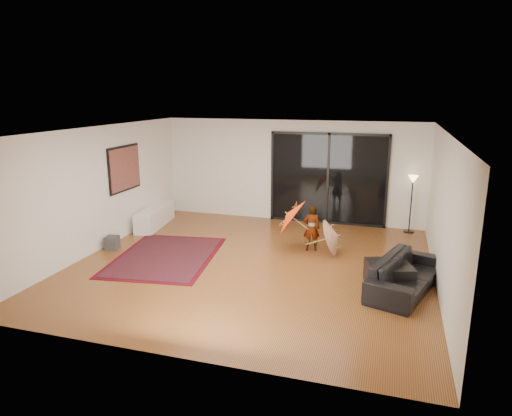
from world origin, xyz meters
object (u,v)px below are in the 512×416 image
at_px(sofa, 405,274).
at_px(ottoman, 389,275).
at_px(media_console, 155,217).
at_px(child, 312,228).

xyz_separation_m(sofa, ottoman, (-0.27, 0.09, -0.08)).
xyz_separation_m(media_console, ottoman, (5.93, -2.21, -0.03)).
distance_m(ottoman, child, 2.28).
bearing_deg(child, ottoman, 124.35).
xyz_separation_m(ottoman, child, (-1.68, 1.50, 0.30)).
bearing_deg(child, sofa, 126.93).
bearing_deg(ottoman, child, 138.19).
relative_size(sofa, child, 2.00).
bearing_deg(media_console, child, -17.12).
relative_size(media_console, ottoman, 2.37).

